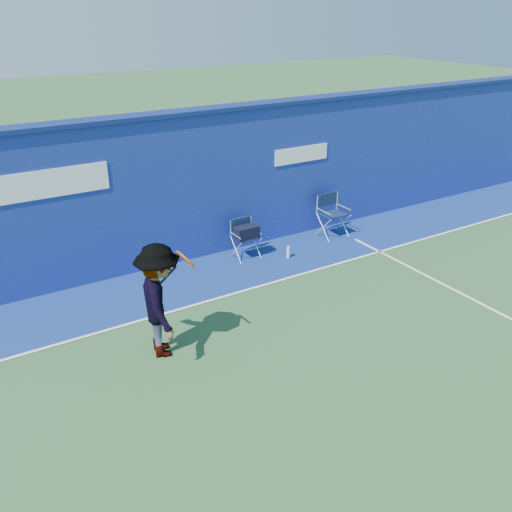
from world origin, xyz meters
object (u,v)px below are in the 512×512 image
water_bottle (288,252)px  tennis_player (160,301)px  directors_chair_right (333,223)px  directors_chair_left (246,242)px

water_bottle → tennis_player: 4.13m
directors_chair_right → water_bottle: directors_chair_right is taller
directors_chair_right → water_bottle: size_ratio=3.77×
directors_chair_left → tennis_player: 3.73m
directors_chair_left → tennis_player: bearing=-140.5°
directors_chair_left → directors_chair_right: (2.33, -0.01, -0.05)m
directors_chair_left → water_bottle: (0.75, -0.50, -0.23)m
directors_chair_left → water_bottle: 0.93m
directors_chair_right → water_bottle: 1.66m
tennis_player → directors_chair_left: bearing=39.5°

